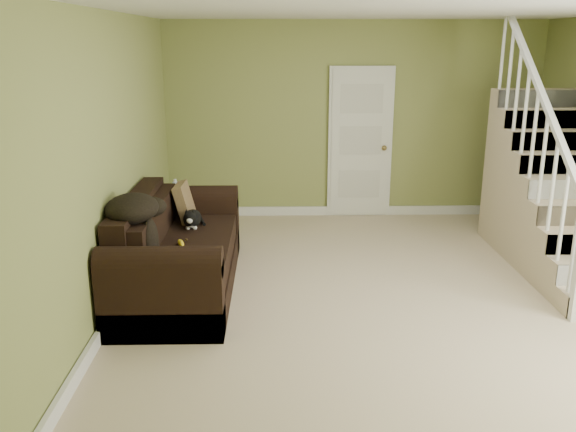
{
  "coord_description": "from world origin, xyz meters",
  "views": [
    {
      "loc": [
        -1.04,
        -5.41,
        2.36
      ],
      "look_at": [
        -0.93,
        0.21,
        0.72
      ],
      "focal_mm": 38.0,
      "sensor_mm": 36.0,
      "label": 1
    }
  ],
  "objects_px": {
    "side_table": "(171,224)",
    "cat": "(192,219)",
    "sofa": "(175,254)",
    "banana": "(181,243)"
  },
  "relations": [
    {
      "from": "sofa",
      "to": "side_table",
      "type": "distance_m",
      "value": 1.16
    },
    {
      "from": "side_table",
      "to": "cat",
      "type": "distance_m",
      "value": 0.85
    },
    {
      "from": "cat",
      "to": "side_table",
      "type": "bearing_deg",
      "value": 114.94
    },
    {
      "from": "cat",
      "to": "banana",
      "type": "bearing_deg",
      "value": -93.64
    },
    {
      "from": "side_table",
      "to": "cat",
      "type": "bearing_deg",
      "value": -64.51
    },
    {
      "from": "side_table",
      "to": "cat",
      "type": "relative_size",
      "value": 1.73
    },
    {
      "from": "cat",
      "to": "banana",
      "type": "distance_m",
      "value": 0.59
    },
    {
      "from": "side_table",
      "to": "banana",
      "type": "bearing_deg",
      "value": -76.55
    },
    {
      "from": "side_table",
      "to": "sofa",
      "type": "bearing_deg",
      "value": -78.83
    },
    {
      "from": "side_table",
      "to": "banana",
      "type": "height_order",
      "value": "side_table"
    }
  ]
}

